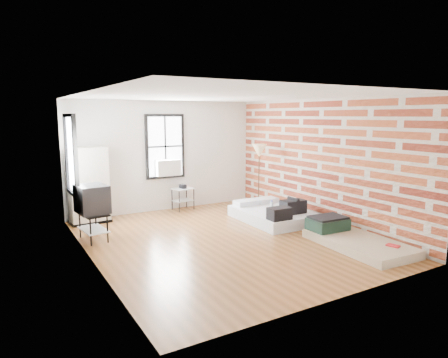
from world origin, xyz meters
TOP-DOWN VIEW (x-y plane):
  - ground at (0.00, 0.00)m, footprint 6.00×6.00m
  - room_shell at (0.23, 0.36)m, footprint 5.02×6.02m
  - mattress_main at (1.74, 0.65)m, footprint 1.46×1.94m
  - mattress_bare at (1.94, -1.49)m, footprint 1.18×2.08m
  - wardrobe at (-2.00, 2.65)m, footprint 0.90×0.56m
  - side_table at (0.37, 2.72)m, footprint 0.56×0.48m
  - floor_lamp at (1.98, 1.61)m, footprint 0.37×0.37m
  - tv_stand at (-2.21, 1.28)m, footprint 0.61×0.82m

SIDE VIEW (x-z plane):
  - ground at x=0.00m, z-range 0.00..0.00m
  - mattress_bare at x=1.94m, z-range -0.09..0.35m
  - mattress_main at x=1.74m, z-range -0.14..0.47m
  - side_table at x=0.37m, z-range 0.12..0.79m
  - tv_stand at x=-2.21m, z-range 0.24..1.34m
  - wardrobe at x=-2.00m, z-range 0.00..1.73m
  - floor_lamp at x=1.98m, z-range 0.62..2.33m
  - room_shell at x=0.23m, z-range 0.33..3.14m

